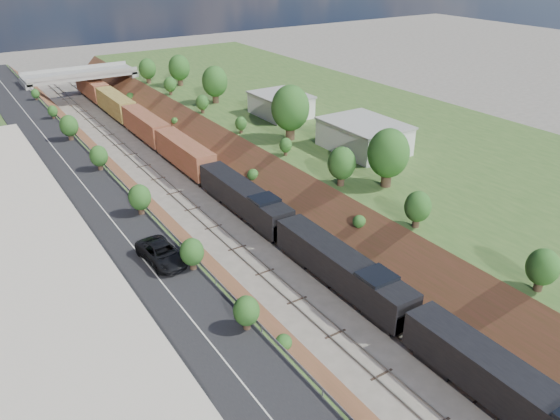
# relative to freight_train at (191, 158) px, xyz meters

# --- Properties ---
(platform_right) EXTENTS (44.00, 180.00, 5.00)m
(platform_right) POSITION_rel_freight_train_xyz_m (30.40, -8.24, -0.23)
(platform_right) COLOR #345623
(platform_right) RESTS_ON ground
(embankment_left) EXTENTS (10.00, 180.00, 10.00)m
(embankment_left) POSITION_rel_freight_train_xyz_m (-13.60, -8.24, -2.73)
(embankment_left) COLOR brown
(embankment_left) RESTS_ON ground
(embankment_right) EXTENTS (10.00, 180.00, 10.00)m
(embankment_right) POSITION_rel_freight_train_xyz_m (8.40, -8.24, -2.73)
(embankment_right) COLOR brown
(embankment_right) RESTS_ON ground
(rail_left_track) EXTENTS (1.58, 180.00, 0.18)m
(rail_left_track) POSITION_rel_freight_train_xyz_m (-5.20, -8.24, -2.64)
(rail_left_track) COLOR gray
(rail_left_track) RESTS_ON ground
(rail_right_track) EXTENTS (1.58, 180.00, 0.18)m
(rail_right_track) POSITION_rel_freight_train_xyz_m (-0.00, -8.24, -2.64)
(rail_right_track) COLOR gray
(rail_right_track) RESTS_ON ground
(road) EXTENTS (8.00, 180.00, 0.10)m
(road) POSITION_rel_freight_train_xyz_m (-18.10, -8.24, 2.32)
(road) COLOR black
(road) RESTS_ON platform_left
(guardrail) EXTENTS (0.10, 171.00, 0.70)m
(guardrail) POSITION_rel_freight_train_xyz_m (-14.00, -8.44, 2.82)
(guardrail) COLOR #99999E
(guardrail) RESTS_ON platform_left
(overpass) EXTENTS (24.50, 8.30, 7.40)m
(overpass) POSITION_rel_freight_train_xyz_m (-2.60, 53.76, 2.19)
(overpass) COLOR gray
(overpass) RESTS_ON ground
(white_building_near) EXTENTS (9.00, 12.00, 4.00)m
(white_building_near) POSITION_rel_freight_train_xyz_m (20.90, -16.24, 4.27)
(white_building_near) COLOR silver
(white_building_near) RESTS_ON platform_right
(white_building_far) EXTENTS (8.00, 10.00, 3.60)m
(white_building_far) POSITION_rel_freight_train_xyz_m (20.40, 5.76, 4.07)
(white_building_far) COLOR silver
(white_building_far) RESTS_ON platform_right
(tree_right_large) EXTENTS (5.25, 5.25, 7.61)m
(tree_right_large) POSITION_rel_freight_train_xyz_m (14.40, -28.24, 6.66)
(tree_right_large) COLOR #473323
(tree_right_large) RESTS_ON platform_right
(tree_left_crest) EXTENTS (2.45, 2.45, 3.55)m
(tree_left_crest) POSITION_rel_freight_train_xyz_m (-14.40, -48.24, 4.31)
(tree_left_crest) COLOR #473323
(tree_left_crest) RESTS_ON platform_left
(freight_train) EXTENTS (3.29, 132.10, 4.85)m
(freight_train) POSITION_rel_freight_train_xyz_m (0.00, 0.00, 0.00)
(freight_train) COLOR black
(freight_train) RESTS_ON ground
(suv) EXTENTS (3.63, 6.90, 1.85)m
(suv) POSITION_rel_freight_train_xyz_m (-16.64, -30.36, 3.30)
(suv) COLOR black
(suv) RESTS_ON road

